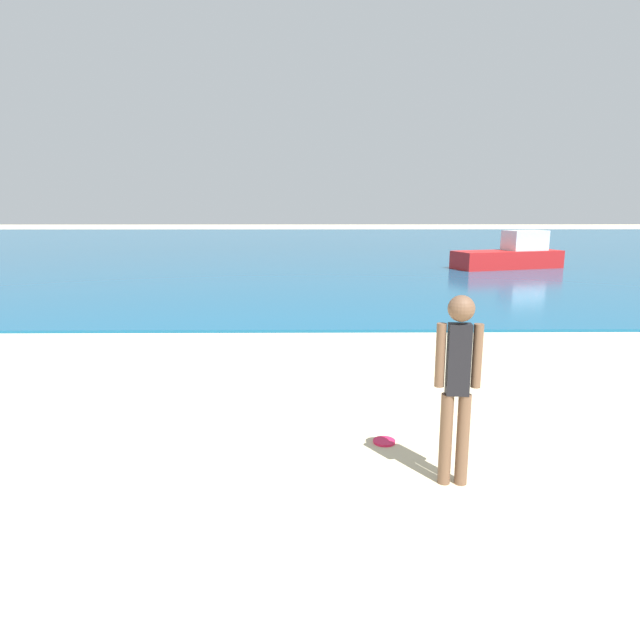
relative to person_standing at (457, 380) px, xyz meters
The scene contains 4 objects.
water 36.01m from the person_standing, 92.60° to the left, with size 160.00×60.00×0.06m, color #14567F.
person_standing is the anchor object (origin of this frame).
frisbee 1.37m from the person_standing, 120.47° to the left, with size 0.23×0.23×0.03m, color #E51E4C.
boat_near 18.89m from the person_standing, 68.52° to the left, with size 4.77×2.73×1.54m.
Camera 1 is at (0.41, 2.98, 2.39)m, focal length 29.66 mm.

